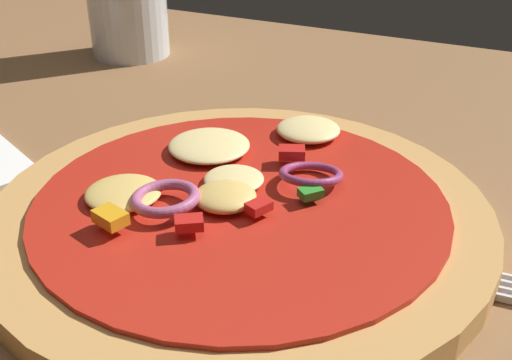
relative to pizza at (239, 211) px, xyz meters
name	(u,v)px	position (x,y,z in m)	size (l,w,h in m)	color
dining_table	(150,256)	(-0.04, -0.03, -0.02)	(1.18, 0.85, 0.03)	brown
pizza	(239,211)	(0.00, 0.00, 0.00)	(0.27, 0.27, 0.03)	tan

